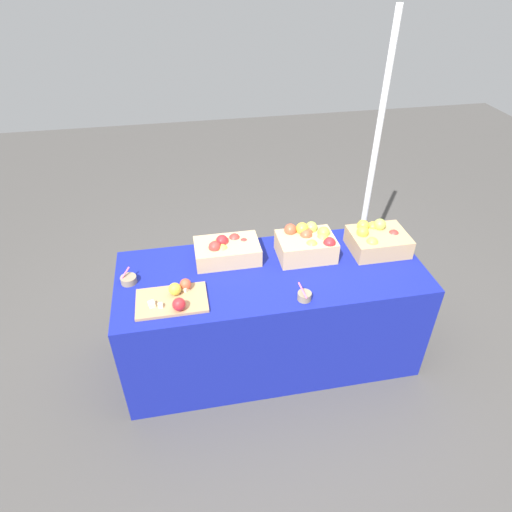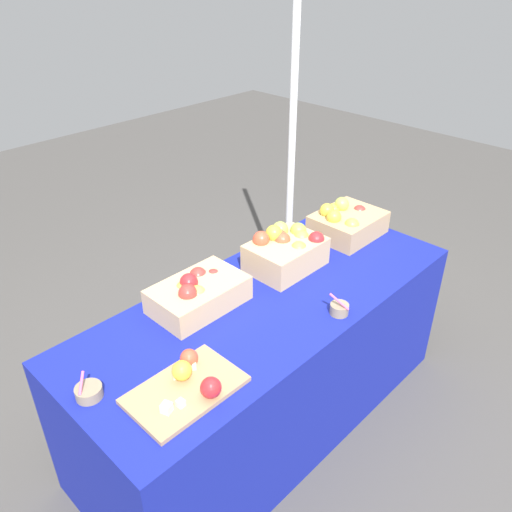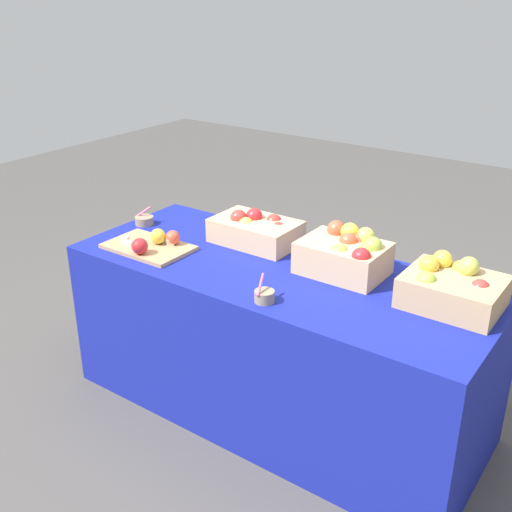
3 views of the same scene
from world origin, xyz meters
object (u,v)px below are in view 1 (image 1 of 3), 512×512
object	(u,v)px
sample_bowl_near	(304,296)
apple_crate_right	(227,250)
apple_crate_middle	(307,244)
tent_pole	(372,170)
apple_crate_left	(377,240)
sample_bowl_mid	(129,280)
cutting_board_front	(174,298)

from	to	relation	value
sample_bowl_near	apple_crate_right	bearing A→B (deg)	128.53
apple_crate_middle	tent_pole	xyz separation A→B (m)	(0.61, 0.50, 0.22)
apple_crate_right	apple_crate_middle	bearing A→B (deg)	-6.35
apple_crate_left	sample_bowl_near	xyz separation A→B (m)	(-0.60, -0.40, -0.05)
apple_crate_right	sample_bowl_near	size ratio (longest dim) A/B	3.88
apple_crate_middle	tent_pole	size ratio (longest dim) A/B	0.17
apple_crate_middle	sample_bowl_mid	world-z (taller)	apple_crate_middle
cutting_board_front	sample_bowl_mid	size ratio (longest dim) A/B	4.24
apple_crate_left	apple_crate_middle	bearing A→B (deg)	177.53
apple_crate_right	sample_bowl_near	distance (m)	0.61
sample_bowl_mid	tent_pole	size ratio (longest dim) A/B	0.04
tent_pole	apple_crate_left	bearing A→B (deg)	-105.31
apple_crate_middle	apple_crate_right	bearing A→B (deg)	173.65
apple_crate_left	cutting_board_front	world-z (taller)	apple_crate_left
sample_bowl_near	cutting_board_front	bearing A→B (deg)	170.69
apple_crate_middle	sample_bowl_mid	distance (m)	1.12
apple_crate_left	apple_crate_right	size ratio (longest dim) A/B	0.89
apple_crate_middle	apple_crate_right	distance (m)	0.51
apple_crate_left	apple_crate_middle	xyz separation A→B (m)	(-0.47, 0.02, 0.02)
apple_crate_right	cutting_board_front	distance (m)	0.50
sample_bowl_mid	sample_bowl_near	bearing A→B (deg)	-18.96
cutting_board_front	sample_bowl_mid	bearing A→B (deg)	139.96
cutting_board_front	tent_pole	size ratio (longest dim) A/B	0.19
apple_crate_right	apple_crate_left	bearing A→B (deg)	-4.49
sample_bowl_near	tent_pole	bearing A→B (deg)	51.04
apple_crate_left	tent_pole	xyz separation A→B (m)	(0.14, 0.52, 0.24)
apple_crate_right	sample_bowl_mid	xyz separation A→B (m)	(-0.61, -0.13, -0.04)
cutting_board_front	sample_bowl_near	world-z (taller)	sample_bowl_near
apple_crate_right	sample_bowl_near	bearing A→B (deg)	-51.47
cutting_board_front	sample_bowl_near	distance (m)	0.73
apple_crate_middle	tent_pole	distance (m)	0.82
cutting_board_front	sample_bowl_near	xyz separation A→B (m)	(0.72, -0.12, -0.00)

